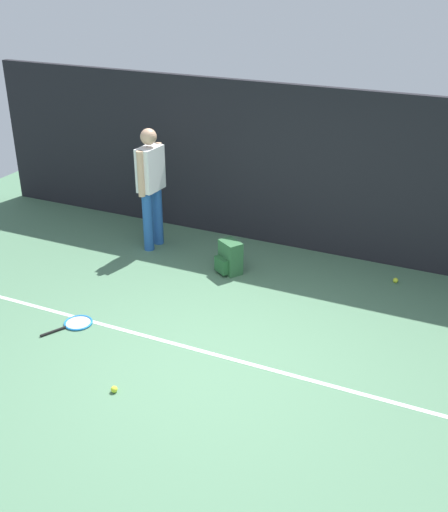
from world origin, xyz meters
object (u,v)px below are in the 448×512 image
Objects in this scene: tennis_racket at (76,324)px; tennis_ball_by_fence at (396,280)px; backpack at (229,258)px; tennis_ball_near_player at (114,389)px; tennis_player at (151,182)px.

tennis_ball_by_fence is (3.07, 2.52, 0.02)m from tennis_racket.
tennis_ball_near_player is (0.03, -2.72, -0.18)m from backpack.
tennis_ball_by_fence is (2.00, 3.35, 0.00)m from tennis_ball_near_player.
tennis_player is 2.40m from tennis_racket.
tennis_racket is 1.42× the size of backpack.
tennis_player reaches higher than tennis_racket.
tennis_racket is 9.47× the size of tennis_ball_near_player.
tennis_ball_near_player is at bearing -120.85° from tennis_ball_by_fence.
backpack is (1.04, 1.89, 0.20)m from tennis_racket.
tennis_racket is at bearing 10.63° from tennis_player.
tennis_ball_near_player is 1.00× the size of tennis_ball_by_fence.
tennis_ball_near_player is (1.07, -0.83, 0.02)m from tennis_racket.
tennis_racket is 2.17m from backpack.
tennis_ball_near_player reaches higher than tennis_racket.
tennis_player is 2.72× the size of tennis_racket.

